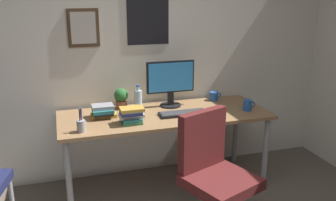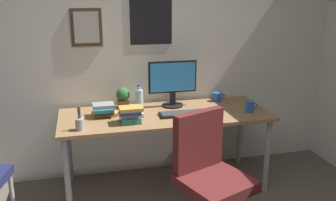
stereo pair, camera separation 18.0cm
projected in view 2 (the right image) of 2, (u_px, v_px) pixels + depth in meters
The scene contains 13 objects.
wall_back at pixel (127, 44), 3.49m from camera, with size 4.40×0.10×2.60m.
desk at pixel (165, 121), 3.33m from camera, with size 1.87×0.72×0.73m.
office_chair at pixel (208, 171), 2.68m from camera, with size 0.60×0.60×0.95m.
monitor at pixel (173, 82), 3.46m from camera, with size 0.46×0.20×0.43m.
keyboard at pixel (184, 114), 3.27m from camera, with size 0.43×0.15×0.03m.
computer_mouse at pixel (216, 111), 3.31m from camera, with size 0.06×0.11×0.04m.
water_bottle at pixel (139, 100), 3.34m from camera, with size 0.07×0.07×0.25m.
coffee_mug_near at pixel (250, 106), 3.34m from camera, with size 0.12×0.08×0.10m.
coffee_mug_far at pixel (217, 97), 3.67m from camera, with size 0.12×0.09×0.09m.
potted_plant at pixel (123, 97), 3.44m from camera, with size 0.13×0.13×0.20m.
pen_cup at pixel (80, 124), 2.90m from camera, with size 0.07×0.07×0.20m.
book_stack_left at pixel (104, 110), 3.22m from camera, with size 0.22×0.17×0.11m.
book_stack_right at pixel (131, 115), 3.06m from camera, with size 0.20×0.18×0.14m.
Camera 2 is at (-0.44, -1.35, 1.79)m, focal length 39.39 mm.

